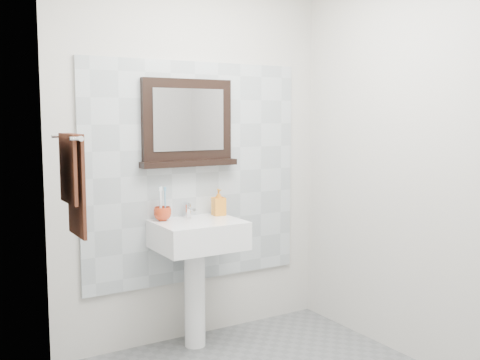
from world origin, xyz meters
The scene contains 12 objects.
back_wall centered at (0.00, 1.10, 1.25)m, with size 2.00×0.01×2.50m, color beige.
front_wall centered at (0.00, -1.10, 1.25)m, with size 2.00×0.01×2.50m, color beige.
left_wall centered at (-1.00, 0.00, 1.25)m, with size 0.01×2.20×2.50m, color beige.
right_wall centered at (1.00, 0.00, 1.25)m, with size 0.01×2.20×2.50m, color beige.
splashback centered at (0.00, 1.09, 1.15)m, with size 1.60×0.02×1.50m, color #A8B2B6.
pedestal_sink centered at (-0.10, 0.87, 0.68)m, with size 0.55×0.44×0.96m.
toothbrush_cup centered at (-0.29, 0.99, 0.90)m, with size 0.11×0.11×0.09m, color #AE3214.
toothbrushes centered at (-0.29, 1.00, 0.98)m, with size 0.05×0.04×0.21m.
soap_dispenser centered at (0.12, 0.98, 0.95)m, with size 0.08×0.08×0.18m, color orange.
framed_mirror centered at (-0.07, 1.06, 1.48)m, with size 0.68×0.11×0.58m.
towel_bar centered at (-0.95, 0.66, 1.42)m, with size 0.07×0.40×0.03m.
hand_towel centered at (-0.94, 0.66, 1.21)m, with size 0.06×0.30×0.55m.
Camera 1 is at (-1.71, -2.34, 1.53)m, focal length 42.00 mm.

